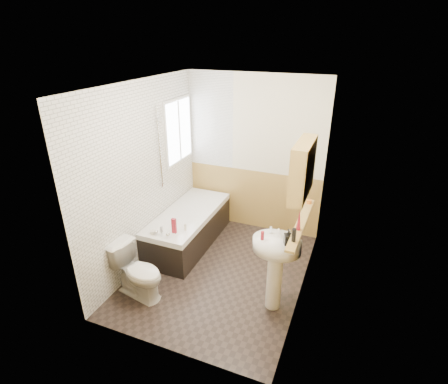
{
  "coord_description": "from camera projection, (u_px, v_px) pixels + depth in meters",
  "views": [
    {
      "loc": [
        1.52,
        -3.62,
        3.01
      ],
      "look_at": [
        0.0,
        0.15,
        1.15
      ],
      "focal_mm": 28.0,
      "sensor_mm": 36.0,
      "label": 1
    }
  ],
  "objects": [
    {
      "name": "medicine_cabinet",
      "position": [
        302.0,
        169.0,
        3.59
      ],
      "size": [
        0.17,
        0.66,
        0.59
      ],
      "color": "tan",
      "rests_on": "wall_right"
    },
    {
      "name": "wainscot_back",
      "position": [
        252.0,
        199.0,
        5.78
      ],
      "size": [
        2.2,
        0.01,
        1.0
      ],
      "primitive_type": "cube",
      "color": "tan",
      "rests_on": "wall_back"
    },
    {
      "name": "window",
      "position": [
        179.0,
        131.0,
        5.3
      ],
      "size": [
        0.03,
        0.79,
        0.99
      ],
      "color": "white",
      "rests_on": "wall_left"
    },
    {
      "name": "cream_jar",
      "position": [
        153.0,
        232.0,
        4.69
      ],
      "size": [
        0.08,
        0.08,
        0.04
      ],
      "primitive_type": "cylinder",
      "rotation": [
        0.0,
        0.0,
        0.1
      ],
      "color": "silver",
      "rests_on": "bathtub"
    },
    {
      "name": "sink",
      "position": [
        276.0,
        260.0,
        3.95
      ],
      "size": [
        0.55,
        0.44,
        1.05
      ],
      "rotation": [
        0.0,
        0.0,
        0.11
      ],
      "color": "white",
      "rests_on": "floor"
    },
    {
      "name": "floor",
      "position": [
        220.0,
        272.0,
        4.82
      ],
      "size": [
        2.8,
        2.8,
        0.0
      ],
      "primitive_type": "plane",
      "color": "black",
      "rests_on": "ground"
    },
    {
      "name": "green_bottle",
      "position": [
        299.0,
        220.0,
        3.75
      ],
      "size": [
        0.05,
        0.05,
        0.25
      ],
      "primitive_type": "cone",
      "rotation": [
        0.0,
        0.0,
        -0.01
      ],
      "color": "maroon",
      "rests_on": "pine_shelf"
    },
    {
      "name": "shower_riser",
      "position": [
        160.0,
        141.0,
        4.79
      ],
      "size": [
        0.1,
        0.08,
        1.17
      ],
      "color": "silver",
      "rests_on": "wall_left"
    },
    {
      "name": "blue_gel",
      "position": [
        174.0,
        226.0,
        4.67
      ],
      "size": [
        0.06,
        0.04,
        0.21
      ],
      "primitive_type": "cube",
      "rotation": [
        0.0,
        0.0,
        0.05
      ],
      "color": "maroon",
      "rests_on": "bathtub"
    },
    {
      "name": "wall_back",
      "position": [
        254.0,
        155.0,
        5.49
      ],
      "size": [
        2.2,
        0.02,
        2.5
      ],
      "primitive_type": "cube",
      "color": "#EFE6C5",
      "rests_on": "ground"
    },
    {
      "name": "wall_left",
      "position": [
        143.0,
        177.0,
        4.68
      ],
      "size": [
        0.02,
        2.8,
        2.5
      ],
      "primitive_type": "cube",
      "color": "#EFE6C5",
      "rests_on": "ground"
    },
    {
      "name": "wall_right",
      "position": [
        310.0,
        204.0,
        3.92
      ],
      "size": [
        0.02,
        2.8,
        2.5
      ],
      "primitive_type": "cube",
      "color": "#EFE6C5",
      "rests_on": "ground"
    },
    {
      "name": "black_jar",
      "position": [
        309.0,
        202.0,
        4.38
      ],
      "size": [
        0.09,
        0.09,
        0.04
      ],
      "primitive_type": "cylinder",
      "rotation": [
        0.0,
        0.0,
        0.42
      ],
      "color": "orange",
      "rests_on": "pine_shelf"
    },
    {
      "name": "wall_front",
      "position": [
        159.0,
        249.0,
        3.11
      ],
      "size": [
        2.2,
        0.02,
        2.5
      ],
      "primitive_type": "cube",
      "color": "#EFE6C5",
      "rests_on": "ground"
    },
    {
      "name": "bathtub",
      "position": [
        189.0,
        227.0,
        5.37
      ],
      "size": [
        0.7,
        1.68,
        0.68
      ],
      "color": "black",
      "rests_on": "floor"
    },
    {
      "name": "tile_cladding_left",
      "position": [
        145.0,
        177.0,
        4.67
      ],
      "size": [
        0.01,
        2.8,
        2.5
      ],
      "primitive_type": "cube",
      "color": "white",
      "rests_on": "wall_left"
    },
    {
      "name": "wainscot_right",
      "position": [
        302.0,
        259.0,
        4.24
      ],
      "size": [
        0.01,
        2.8,
        1.0
      ],
      "primitive_type": "cube",
      "color": "tan",
      "rests_on": "wall_right"
    },
    {
      "name": "foam_can",
      "position": [
        294.0,
        235.0,
        3.56
      ],
      "size": [
        0.06,
        0.06,
        0.15
      ],
      "primitive_type": "cylinder",
      "rotation": [
        0.0,
        0.0,
        0.39
      ],
      "color": "black",
      "rests_on": "pine_shelf"
    },
    {
      "name": "ceiling",
      "position": [
        219.0,
        84.0,
        3.78
      ],
      "size": [
        2.8,
        2.8,
        0.0
      ],
      "primitive_type": "plane",
      "rotation": [
        3.14,
        0.0,
        0.0
      ],
      "color": "white",
      "rests_on": "ground"
    },
    {
      "name": "toilet",
      "position": [
        138.0,
        272.0,
        4.28
      ],
      "size": [
        0.76,
        0.51,
        0.68
      ],
      "primitive_type": "imported",
      "rotation": [
        0.0,
        0.0,
        1.38
      ],
      "color": "white",
      "rests_on": "floor"
    },
    {
      "name": "wainscot_front",
      "position": [
        166.0,
        312.0,
        3.44
      ],
      "size": [
        2.2,
        0.01,
        1.0
      ],
      "primitive_type": "cube",
      "color": "tan",
      "rests_on": "wall_front"
    },
    {
      "name": "clear_bottle",
      "position": [
        262.0,
        236.0,
        3.82
      ],
      "size": [
        0.05,
        0.05,
        0.1
      ],
      "primitive_type": "cylinder",
      "rotation": [
        0.0,
        0.0,
        0.35
      ],
      "color": "maroon",
      "rests_on": "sink"
    },
    {
      "name": "pine_shelf",
      "position": [
        301.0,
        223.0,
        3.96
      ],
      "size": [
        0.1,
        1.25,
        0.03
      ],
      "primitive_type": "cube",
      "color": "tan",
      "rests_on": "wall_right"
    },
    {
      "name": "soap_bottle",
      "position": [
        288.0,
        241.0,
        3.74
      ],
      "size": [
        0.15,
        0.2,
        0.08
      ],
      "primitive_type": "imported",
      "rotation": [
        0.0,
        0.0,
        0.42
      ],
      "color": "black",
      "rests_on": "sink"
    },
    {
      "name": "tile_return_back",
      "position": [
        211.0,
        120.0,
        5.51
      ],
      "size": [
        0.75,
        0.01,
        1.5
      ],
      "primitive_type": "cube",
      "color": "white",
      "rests_on": "wall_back"
    },
    {
      "name": "orange_bottle",
      "position": [
        185.0,
        227.0,
        4.76
      ],
      "size": [
        0.04,
        0.04,
        0.1
      ],
      "primitive_type": "cylinder",
      "rotation": [
        0.0,
        0.0,
        -0.13
      ],
      "color": "silver",
      "rests_on": "bathtub"
    }
  ]
}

